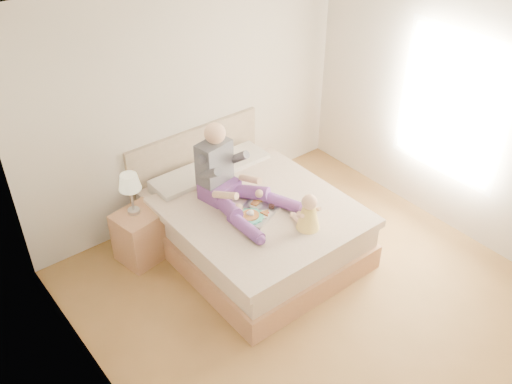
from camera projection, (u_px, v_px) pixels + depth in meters
room at (335, 167)px, 4.71m from camera, size 4.02×4.22×2.71m
bed at (248, 221)px, 6.05m from camera, size 1.70×2.18×1.00m
nightstand at (141, 236)px, 5.91m from camera, size 0.53×0.49×0.56m
lamp at (130, 184)px, 5.57m from camera, size 0.22×0.22×0.46m
adult at (228, 180)px, 5.71m from camera, size 0.75×1.11×0.87m
tray at (255, 211)px, 5.67m from camera, size 0.53×0.47×0.12m
baby at (308, 214)px, 5.42m from camera, size 0.25×0.34×0.38m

